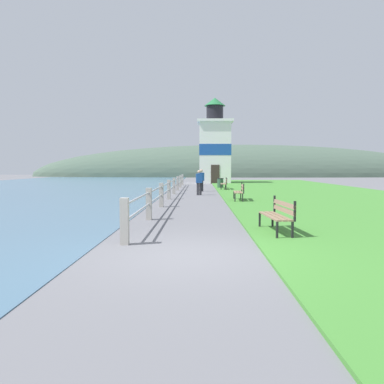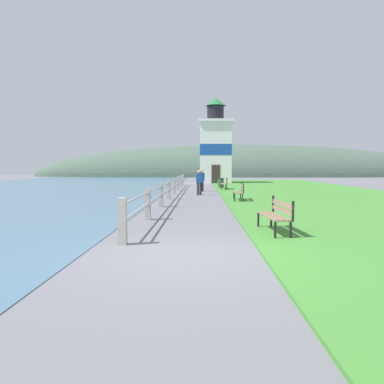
% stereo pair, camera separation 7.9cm
% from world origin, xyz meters
% --- Properties ---
extents(ground_plane, '(160.00, 160.00, 0.00)m').
position_xyz_m(ground_plane, '(0.00, 0.00, 0.00)').
color(ground_plane, slate).
extents(grass_verge, '(12.00, 51.12, 0.06)m').
position_xyz_m(grass_verge, '(7.53, 17.04, 0.03)').
color(grass_verge, '#428433').
rests_on(grass_verge, ground_plane).
extents(seawall_railing, '(0.18, 28.15, 1.06)m').
position_xyz_m(seawall_railing, '(-1.43, 14.98, 0.61)').
color(seawall_railing, '#A8A399').
rests_on(seawall_railing, ground_plane).
extents(park_bench_near, '(0.61, 1.82, 0.94)m').
position_xyz_m(park_bench_near, '(2.30, 2.43, 0.54)').
color(park_bench_near, '#846B51').
rests_on(park_bench_near, ground_plane).
extents(park_bench_midway, '(0.58, 1.84, 0.94)m').
position_xyz_m(park_bench_midway, '(2.31, 11.86, 0.54)').
color(park_bench_midway, '#846B51').
rests_on(park_bench_midway, ground_plane).
extents(park_bench_far, '(0.55, 1.89, 0.94)m').
position_xyz_m(park_bench_far, '(2.16, 21.49, 0.54)').
color(park_bench_far, '#846B51').
rests_on(park_bench_far, ground_plane).
extents(lighthouse, '(3.84, 3.84, 9.27)m').
position_xyz_m(lighthouse, '(1.88, 33.90, 3.93)').
color(lighthouse, white).
rests_on(lighthouse, ground_plane).
extents(person_strolling, '(0.41, 0.25, 1.57)m').
position_xyz_m(person_strolling, '(0.22, 16.03, 0.85)').
color(person_strolling, '#28282D').
rests_on(person_strolling, ground_plane).
extents(person_by_railing, '(0.44, 0.38, 1.59)m').
position_xyz_m(person_by_railing, '(0.36, 19.59, 0.86)').
color(person_by_railing, '#28282D').
rests_on(person_by_railing, ground_plane).
extents(trash_bin, '(0.54, 0.54, 0.84)m').
position_xyz_m(trash_bin, '(1.96, 23.68, 0.42)').
color(trash_bin, '#2D5138').
rests_on(trash_bin, ground_plane).
extents(distant_hillside, '(80.00, 16.00, 12.00)m').
position_xyz_m(distant_hillside, '(8.00, 64.08, 0.00)').
color(distant_hillside, '#475B4C').
rests_on(distant_hillside, ground_plane).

